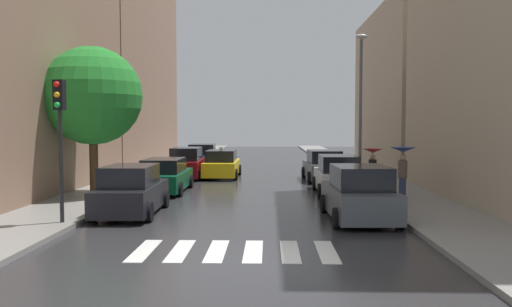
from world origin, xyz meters
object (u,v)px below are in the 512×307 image
parked_car_left_third (187,164)px  pedestrian_foreground (373,160)px  lamp_post_right (361,98)px  parked_car_left_nearest (131,191)px  street_tree_left (93,96)px  parked_car_left_second (165,176)px  traffic_light_left_corner (60,119)px  parked_car_right_second (338,176)px  parked_car_left_fourth (203,158)px  taxi_midroad (222,165)px  parked_car_right_nearest (359,195)px  pedestrian_near_tree (403,161)px  parked_car_right_third (324,166)px

parked_car_left_third → pedestrian_foreground: pedestrian_foreground is taller
parked_car_left_third → lamp_post_right: 10.62m
parked_car_left_nearest → street_tree_left: (-2.69, 3.94, 3.52)m
parked_car_left_second → traffic_light_left_corner: bearing=169.2°
parked_car_right_second → street_tree_left: (-10.54, -1.31, 3.51)m
parked_car_left_third → pedestrian_foreground: 11.30m
parked_car_left_fourth → taxi_midroad: 5.41m
street_tree_left → traffic_light_left_corner: size_ratio=1.45×
parked_car_left_nearest → taxi_midroad: size_ratio=0.96×
parked_car_left_third → parked_car_right_nearest: parked_car_left_third is taller
parked_car_left_nearest → parked_car_right_nearest: 7.76m
pedestrian_near_tree → parked_car_left_nearest: bearing=61.0°
parked_car_left_third → lamp_post_right: lamp_post_right is taller
parked_car_left_third → parked_car_right_third: parked_car_left_third is taller
parked_car_right_second → traffic_light_left_corner: size_ratio=1.00×
pedestrian_foreground → parked_car_left_fourth: bearing=32.3°
parked_car_left_fourth → parked_car_right_nearest: parked_car_right_nearest is taller
parked_car_left_second → parked_car_right_third: bearing=-58.1°
parked_car_right_second → lamp_post_right: 5.41m
street_tree_left → traffic_light_left_corner: (1.18, -6.15, -1.03)m
parked_car_left_third → pedestrian_near_tree: 13.58m
parked_car_left_fourth → pedestrian_near_tree: size_ratio=2.17×
parked_car_left_second → parked_car_left_fourth: parked_car_left_fourth is taller
parked_car_left_fourth → lamp_post_right: (9.31, -8.42, 3.66)m
parked_car_left_second → parked_car_left_third: 6.15m
parked_car_left_nearest → lamp_post_right: size_ratio=0.57×
taxi_midroad → street_tree_left: 10.13m
parked_car_right_nearest → pedestrian_foreground: pedestrian_foreground is taller
parked_car_left_nearest → taxi_midroad: bearing=-10.6°
pedestrian_near_tree → parked_car_left_fourth: bearing=-10.2°
parked_car_left_nearest → traffic_light_left_corner: bearing=144.2°
parked_car_left_third → parked_car_right_nearest: bearing=-149.7°
parked_car_right_third → traffic_light_left_corner: size_ratio=1.00×
taxi_midroad → traffic_light_left_corner: traffic_light_left_corner is taller
parked_car_left_second → parked_car_left_third: (0.01, 6.15, 0.09)m
parked_car_left_nearest → parked_car_left_fourth: 17.28m
parked_car_left_third → lamp_post_right: (9.50, -3.00, 3.65)m
parked_car_left_second → pedestrian_foreground: size_ratio=2.46×
pedestrian_foreground → traffic_light_left_corner: bearing=119.2°
parked_car_right_nearest → pedestrian_near_tree: 4.47m
parked_car_left_second → parked_car_right_second: 7.89m
parked_car_right_second → parked_car_left_nearest: bearing=124.3°
pedestrian_foreground → parked_car_left_second: bearing=83.8°
parked_car_left_third → traffic_light_left_corner: size_ratio=1.09×
parked_car_left_second → parked_car_right_second: (7.88, -0.47, 0.08)m
pedestrian_foreground → lamp_post_right: lamp_post_right is taller
parked_car_left_third → parked_car_right_third: 7.92m
parked_car_left_nearest → parked_car_left_third: parked_car_left_third is taller
parked_car_left_second → taxi_midroad: bearing=-17.6°
parked_car_left_fourth → pedestrian_near_tree: 17.54m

